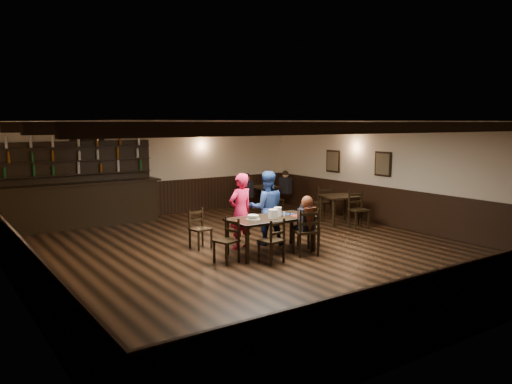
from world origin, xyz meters
TOP-DOWN VIEW (x-y plane):
  - ground at (0.00, 0.00)m, footprint 10.00×10.00m
  - room_shell at (0.01, 0.04)m, footprint 9.02×10.02m
  - dining_table at (0.27, -0.27)m, footprint 1.78×0.91m
  - chair_near_left at (-0.14, -0.93)m, footprint 0.46×0.45m
  - chair_near_right at (0.74, -0.86)m, footprint 0.57×0.56m
  - chair_end_left at (-0.79, -0.34)m, footprint 0.46×0.48m
  - chair_end_right at (1.21, -0.27)m, footprint 0.39×0.41m
  - chair_far_pushed at (-0.76, 0.97)m, footprint 0.44×0.43m
  - woman_pink at (-0.04, 0.41)m, footprint 0.64×0.47m
  - man_blue at (0.63, 0.39)m, footprint 0.98×0.89m
  - seated_person at (0.77, -0.80)m, footprint 0.32×0.48m
  - cake at (-0.15, -0.24)m, footprint 0.28×0.28m
  - plate_stack_a at (0.25, -0.37)m, footprint 0.19×0.19m
  - plate_stack_b at (0.47, -0.23)m, footprint 0.16×0.16m
  - tea_light at (0.29, -0.17)m, footprint 0.06×0.06m
  - salt_shaker at (0.58, -0.31)m, footprint 0.04×0.04m
  - pepper_shaker at (0.67, -0.39)m, footprint 0.03×0.03m
  - drink_glass at (0.54, -0.17)m, footprint 0.07×0.07m
  - menu_red at (0.82, -0.41)m, footprint 0.31×0.26m
  - menu_blue at (0.79, -0.18)m, footprint 0.33×0.31m
  - bar_counter at (-2.20, 4.72)m, footprint 4.14×0.70m
  - back_table_a at (3.60, 1.19)m, footprint 1.06×1.06m
  - back_table_b at (3.01, 3.91)m, footprint 0.88×0.88m
  - bg_patron_left at (2.43, 3.92)m, footprint 0.30×0.39m
  - bg_patron_right at (3.84, 3.87)m, footprint 0.29×0.39m

SIDE VIEW (x-z plane):
  - ground at x=0.00m, z-range 0.00..0.00m
  - chair_end_right at x=1.21m, z-range 0.07..0.89m
  - chair_far_pushed at x=-0.76m, z-range 0.07..0.91m
  - chair_end_left at x=-0.79m, z-range 0.07..0.93m
  - chair_near_left at x=-0.14m, z-range 0.07..0.94m
  - chair_near_right at x=0.74m, z-range 0.08..1.06m
  - back_table_b at x=3.01m, z-range 0.27..1.02m
  - back_table_a at x=3.60m, z-range 0.28..1.03m
  - dining_table at x=0.27m, z-range 0.31..1.06m
  - bar_counter at x=-2.20m, z-range -0.37..1.83m
  - menu_red at x=0.82m, z-range 0.75..0.76m
  - menu_blue at x=0.79m, z-range 0.75..0.76m
  - tea_light at x=0.29m, z-range 0.74..0.81m
  - cake at x=-0.15m, z-range 0.75..0.84m
  - pepper_shaker at x=0.67m, z-range 0.75..0.84m
  - salt_shaker at x=0.58m, z-range 0.75..0.84m
  - drink_glass at x=0.54m, z-range 0.75..0.85m
  - woman_pink at x=-0.04m, z-range 0.00..1.62m
  - seated_person at x=0.77m, z-range 0.42..1.20m
  - man_blue at x=0.63m, z-range 0.00..1.63m
  - bg_patron_left at x=2.43m, z-range 0.47..1.19m
  - bg_patron_right at x=3.84m, z-range 0.47..1.19m
  - plate_stack_a at x=0.25m, z-range 0.75..0.93m
  - plate_stack_b at x=0.47m, z-range 0.75..0.94m
  - room_shell at x=0.01m, z-range 0.39..3.10m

